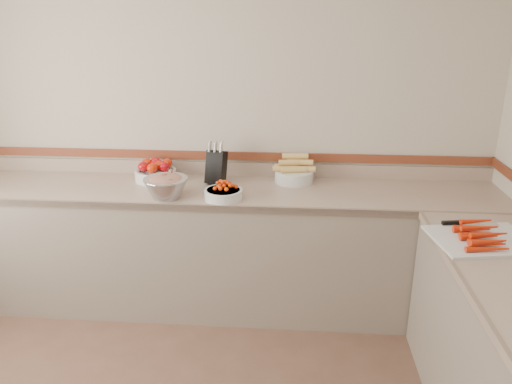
# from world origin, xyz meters

# --- Properties ---
(back_wall) EXTENTS (4.00, 0.00, 4.00)m
(back_wall) POSITION_xyz_m (0.00, 2.00, 1.30)
(back_wall) COLOR #BFB29E
(back_wall) RESTS_ON ground_plane
(counter_back) EXTENTS (4.00, 0.65, 1.08)m
(counter_back) POSITION_xyz_m (0.00, 1.68, 0.45)
(counter_back) COLOR tan
(counter_back) RESTS_ON ground_plane
(knife_block) EXTENTS (0.16, 0.18, 0.31)m
(knife_block) POSITION_xyz_m (0.03, 1.80, 1.02)
(knife_block) COLOR black
(knife_block) RESTS_ON counter_back
(tomato_bowl) EXTENTS (0.30, 0.30, 0.15)m
(tomato_bowl) POSITION_xyz_m (-0.42, 1.83, 0.97)
(tomato_bowl) COLOR silver
(tomato_bowl) RESTS_ON counter_back
(cherry_tomato_bowl) EXTENTS (0.25, 0.25, 0.13)m
(cherry_tomato_bowl) POSITION_xyz_m (0.13, 1.48, 0.94)
(cherry_tomato_bowl) COLOR silver
(cherry_tomato_bowl) RESTS_ON counter_back
(corn_bowl) EXTENTS (0.31, 0.28, 0.20)m
(corn_bowl) POSITION_xyz_m (0.58, 1.87, 0.97)
(corn_bowl) COLOR silver
(corn_bowl) RESTS_ON counter_back
(rhubarb_bowl) EXTENTS (0.29, 0.29, 0.17)m
(rhubarb_bowl) POSITION_xyz_m (-0.25, 1.47, 0.98)
(rhubarb_bowl) COLOR #B2B2BA
(rhubarb_bowl) RESTS_ON counter_back
(cutting_board) EXTENTS (0.57, 0.48, 0.07)m
(cutting_board) POSITION_xyz_m (1.59, 0.95, 0.92)
(cutting_board) COLOR silver
(cutting_board) RESTS_ON counter_right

